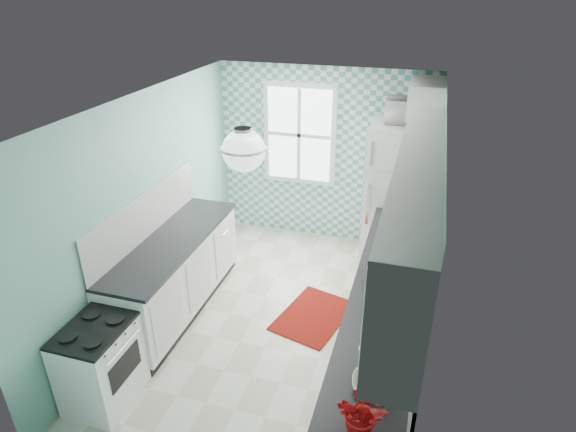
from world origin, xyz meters
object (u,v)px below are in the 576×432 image
(stove, at_px, (100,363))
(fruit_bowl, at_px, (370,383))
(ceiling_light, at_px, (244,150))
(sink, at_px, (399,236))
(microwave, at_px, (408,111))
(fridge, at_px, (399,195))
(potted_plant, at_px, (363,413))

(stove, height_order, fruit_bowl, fruit_bowl)
(ceiling_light, xyz_separation_m, sink, (1.20, 1.54, -1.39))
(sink, height_order, fruit_bowl, sink)
(stove, xyz_separation_m, microwave, (2.31, 3.31, 1.66))
(fridge, height_order, microwave, microwave)
(potted_plant, bearing_deg, stove, 168.36)
(sink, distance_m, potted_plant, 2.73)
(fridge, bearing_deg, fruit_bowl, -88.83)
(ceiling_light, distance_m, stove, 2.35)
(ceiling_light, distance_m, sink, 2.40)
(fridge, height_order, potted_plant, fridge)
(sink, xyz_separation_m, potted_plant, (-0.00, -2.72, 0.18))
(fruit_bowl, distance_m, potted_plant, 0.42)
(stove, distance_m, potted_plant, 2.55)
(sink, distance_m, microwave, 1.57)
(sink, bearing_deg, potted_plant, -91.46)
(ceiling_light, bearing_deg, stove, -150.20)
(microwave, bearing_deg, stove, 55.14)
(fridge, xyz_separation_m, sink, (0.09, -1.07, -0.03))
(potted_plant, bearing_deg, sink, 89.92)
(potted_plant, bearing_deg, ceiling_light, 135.46)
(fruit_bowl, height_order, potted_plant, potted_plant)
(fridge, relative_size, fruit_bowl, 7.55)
(sink, xyz_separation_m, microwave, (-0.09, 1.07, 1.15))
(stove, bearing_deg, fridge, 58.07)
(fridge, bearing_deg, microwave, 52.95)
(fruit_bowl, relative_size, potted_plant, 0.74)
(fridge, distance_m, stove, 4.07)
(stove, bearing_deg, potted_plant, -8.64)
(fridge, xyz_separation_m, potted_plant, (0.09, -3.80, 0.15))
(ceiling_light, relative_size, fruit_bowl, 1.37)
(ceiling_light, xyz_separation_m, microwave, (1.11, 2.62, -0.25))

